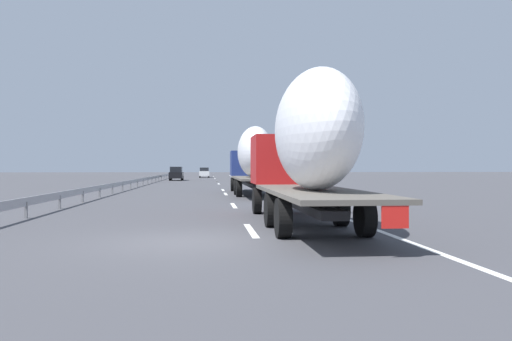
% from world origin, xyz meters
% --- Properties ---
extents(ground_plane, '(260.00, 260.00, 0.00)m').
position_xyz_m(ground_plane, '(40.00, 0.00, 0.00)').
color(ground_plane, '#424247').
extents(lane_stripe_0, '(3.20, 0.20, 0.01)m').
position_xyz_m(lane_stripe_0, '(2.00, -1.80, 0.00)').
color(lane_stripe_0, white).
rests_on(lane_stripe_0, ground_plane).
extents(lane_stripe_1, '(3.20, 0.20, 0.01)m').
position_xyz_m(lane_stripe_1, '(11.39, -1.80, 0.00)').
color(lane_stripe_1, white).
rests_on(lane_stripe_1, ground_plane).
extents(lane_stripe_2, '(3.20, 0.20, 0.01)m').
position_xyz_m(lane_stripe_2, '(21.79, -1.80, 0.00)').
color(lane_stripe_2, white).
rests_on(lane_stripe_2, ground_plane).
extents(lane_stripe_3, '(3.20, 0.20, 0.01)m').
position_xyz_m(lane_stripe_3, '(27.56, -1.80, 0.00)').
color(lane_stripe_3, white).
rests_on(lane_stripe_3, ground_plane).
extents(lane_stripe_4, '(3.20, 0.20, 0.01)m').
position_xyz_m(lane_stripe_4, '(42.53, -1.80, 0.00)').
color(lane_stripe_4, white).
rests_on(lane_stripe_4, ground_plane).
extents(lane_stripe_5, '(3.20, 0.20, 0.01)m').
position_xyz_m(lane_stripe_5, '(51.52, -1.80, 0.00)').
color(lane_stripe_5, white).
rests_on(lane_stripe_5, ground_plane).
extents(lane_stripe_6, '(3.20, 0.20, 0.01)m').
position_xyz_m(lane_stripe_6, '(50.94, -1.80, 0.00)').
color(lane_stripe_6, white).
rests_on(lane_stripe_6, ground_plane).
extents(lane_stripe_7, '(3.20, 0.20, 0.01)m').
position_xyz_m(lane_stripe_7, '(68.73, -1.80, 0.00)').
color(lane_stripe_7, white).
rests_on(lane_stripe_7, ground_plane).
extents(lane_stripe_8, '(3.20, 0.20, 0.01)m').
position_xyz_m(lane_stripe_8, '(86.85, -1.80, 0.00)').
color(lane_stripe_8, white).
rests_on(lane_stripe_8, ground_plane).
extents(edge_line_right, '(110.00, 0.20, 0.01)m').
position_xyz_m(edge_line_right, '(45.00, -5.50, 0.00)').
color(edge_line_right, white).
rests_on(edge_line_right, ground_plane).
extents(truck_lead, '(13.95, 2.55, 4.49)m').
position_xyz_m(truck_lead, '(20.72, -3.60, 2.51)').
color(truck_lead, navy).
rests_on(truck_lead, ground_plane).
extents(truck_trailing, '(12.33, 2.55, 4.63)m').
position_xyz_m(truck_trailing, '(2.71, -3.60, 2.55)').
color(truck_trailing, '#B21919').
rests_on(truck_trailing, ground_plane).
extents(car_black_suv, '(4.80, 1.82, 1.92)m').
position_xyz_m(car_black_suv, '(57.20, 3.74, 0.96)').
color(car_black_suv, black).
rests_on(car_black_suv, ground_plane).
extents(car_white_van, '(4.41, 1.77, 1.79)m').
position_xyz_m(car_white_van, '(75.95, -0.02, 0.91)').
color(car_white_van, white).
rests_on(car_white_van, ground_plane).
extents(road_sign, '(0.10, 0.90, 3.09)m').
position_xyz_m(road_sign, '(42.67, -6.70, 2.14)').
color(road_sign, gray).
rests_on(road_sign, ground_plane).
extents(tree_0, '(2.98, 2.98, 7.42)m').
position_xyz_m(tree_0, '(84.09, -12.89, 4.52)').
color(tree_0, '#472D19').
rests_on(tree_0, ground_plane).
extents(tree_1, '(3.84, 3.84, 6.62)m').
position_xyz_m(tree_1, '(62.31, -12.77, 4.07)').
color(tree_1, '#472D19').
rests_on(tree_1, ground_plane).
extents(tree_2, '(2.51, 2.51, 4.96)m').
position_xyz_m(tree_2, '(59.24, -12.13, 3.09)').
color(tree_2, '#472D19').
rests_on(tree_2, ground_plane).
extents(guardrail_median, '(94.00, 0.10, 0.76)m').
position_xyz_m(guardrail_median, '(43.00, 6.00, 0.58)').
color(guardrail_median, '#9EA0A5').
rests_on(guardrail_median, ground_plane).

